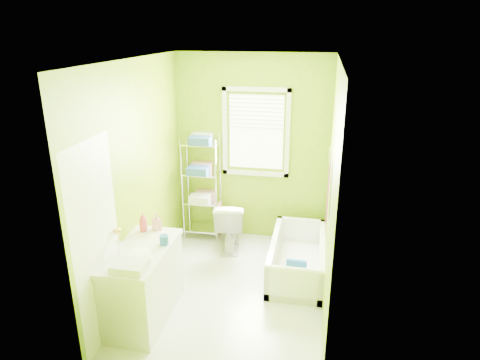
% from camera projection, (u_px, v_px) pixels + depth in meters
% --- Properties ---
extents(ground, '(2.90, 2.90, 0.00)m').
position_uv_depth(ground, '(231.00, 290.00, 5.00)').
color(ground, silver).
rests_on(ground, ground).
extents(room_envelope, '(2.14, 2.94, 2.62)m').
position_uv_depth(room_envelope, '(230.00, 164.00, 4.47)').
color(room_envelope, '#759907').
rests_on(room_envelope, ground).
extents(window, '(0.92, 0.05, 1.22)m').
position_uv_depth(window, '(256.00, 128.00, 5.76)').
color(window, white).
rests_on(window, ground).
extents(door, '(0.09, 0.80, 2.00)m').
position_uv_depth(door, '(98.00, 246.00, 3.92)').
color(door, white).
rests_on(door, ground).
extents(right_wall_decor, '(0.04, 1.48, 1.17)m').
position_uv_depth(right_wall_decor, '(329.00, 191.00, 4.35)').
color(right_wall_decor, '#450818').
rests_on(right_wall_decor, ground).
extents(bathtub, '(0.65, 1.40, 0.45)m').
position_uv_depth(bathtub, '(297.00, 263.00, 5.30)').
color(bathtub, white).
rests_on(bathtub, ground).
extents(toilet, '(0.49, 0.74, 0.70)m').
position_uv_depth(toilet, '(230.00, 224.00, 5.85)').
color(toilet, white).
rests_on(toilet, ground).
extents(vanity, '(0.54, 1.06, 1.02)m').
position_uv_depth(vanity, '(143.00, 282.00, 4.40)').
color(vanity, silver).
rests_on(vanity, ground).
extents(wire_shelf_unit, '(0.52, 0.41, 1.52)m').
position_uv_depth(wire_shelf_unit, '(202.00, 177.00, 5.96)').
color(wire_shelf_unit, silver).
rests_on(wire_shelf_unit, ground).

